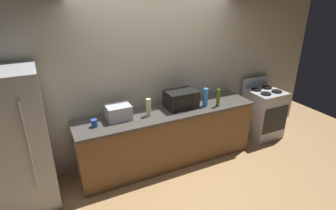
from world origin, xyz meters
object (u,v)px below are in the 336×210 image
Objects in this scene: toaster_oven at (119,112)px; bottle_vinegar at (149,107)px; bottle_spray_cleaner at (205,97)px; mug_blue at (94,123)px; bottle_olive_oil at (218,98)px; microwave at (181,99)px; refrigerator at (17,142)px; stove_range at (263,113)px.

bottle_vinegar is at bearing -10.51° from toaster_oven.
bottle_vinegar is (-0.94, 0.06, -0.02)m from bottle_spray_cleaner.
bottle_spray_cleaner reaches higher than toaster_oven.
bottle_spray_cleaner reaches higher than mug_blue.
bottle_olive_oil is 1.92m from mug_blue.
bottle_spray_cleaner is (0.36, -0.13, 0.01)m from microwave.
bottle_vinegar is at bearing 0.21° from mug_blue.
bottle_olive_oil reaches higher than bottle_vinegar.
refrigerator reaches higher than bottle_vinegar.
bottle_olive_oil is 0.97× the size of bottle_spray_cleaner.
mug_blue is at bearing 175.46° from bottle_olive_oil.
stove_range is at bearing -1.26° from toaster_oven.
toaster_oven is 1.37m from bottle_spray_cleaner.
stove_range reaches higher than mug_blue.
refrigerator is 3.75× the size of microwave.
refrigerator is 1.31m from toaster_oven.
microwave is 0.39m from bottle_spray_cleaner.
bottle_olive_oil is 2.70× the size of mug_blue.
mug_blue is at bearing -177.08° from microwave.
toaster_oven reaches higher than mug_blue.
stove_range is 2.25× the size of microwave.
toaster_oven is at bearing 178.74° from stove_range.
bottle_spray_cleaner is at bearing -19.73° from microwave.
microwave reaches higher than mug_blue.
bottle_spray_cleaner is (-0.18, 0.09, 0.00)m from bottle_olive_oil.
stove_range is 1.84m from microwave.
microwave is at bearing 178.43° from stove_range.
mug_blue is at bearing -1.32° from refrigerator.
microwave is (2.30, 0.05, 0.13)m from refrigerator.
toaster_oven is at bearing 169.49° from bottle_vinegar.
microwave is at bearing 160.27° from bottle_spray_cleaner.
bottle_spray_cleaner reaches higher than microwave.
bottle_vinegar is at bearing 176.10° from bottle_spray_cleaner.
refrigerator is 5.29× the size of toaster_oven.
bottle_olive_oil is at bearing -4.54° from mug_blue.
toaster_oven is 1.20× the size of bottle_olive_oil.
bottle_olive_oil is at bearing -27.04° from bottle_spray_cleaner.
refrigerator is 17.15× the size of mug_blue.
refrigerator is 6.15× the size of bottle_spray_cleaner.
stove_range is at bearing 3.42° from bottle_spray_cleaner.
bottle_spray_cleaner is at bearing -1.78° from refrigerator.
bottle_spray_cleaner is (-1.38, -0.08, 0.59)m from stove_range.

